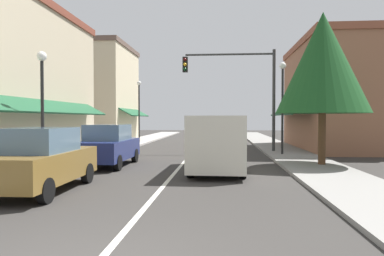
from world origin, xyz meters
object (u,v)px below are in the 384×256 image
object	(u,v)px
parked_car_second_left	(109,145)
traffic_signal_mast_arm	(243,82)
tree_right_near	(323,63)
van_in_lane	(218,141)
street_lamp_left_near	(42,91)
street_lamp_left_far	(139,102)
parked_car_nearest_left	(41,160)
street_lamp_right_mid	(283,93)

from	to	relation	value
parked_car_second_left	traffic_signal_mast_arm	bearing A→B (deg)	46.48
traffic_signal_mast_arm	tree_right_near	size ratio (longest dim) A/B	0.95
parked_car_second_left	van_in_lane	bearing A→B (deg)	-12.96
traffic_signal_mast_arm	van_in_lane	bearing A→B (deg)	-100.53
traffic_signal_mast_arm	tree_right_near	distance (m)	6.66
van_in_lane	street_lamp_left_near	distance (m)	6.85
traffic_signal_mast_arm	street_lamp_left_far	bearing A→B (deg)	135.97
parked_car_nearest_left	street_lamp_left_far	distance (m)	19.70
street_lamp_left_near	street_lamp_right_mid	xyz separation A→B (m)	(9.90, 6.66, 0.31)
parked_car_second_left	street_lamp_left_far	bearing A→B (deg)	98.04
street_lamp_right_mid	tree_right_near	size ratio (longest dim) A/B	0.78
tree_right_near	parked_car_nearest_left	bearing A→B (deg)	-147.96
parked_car_nearest_left	street_lamp_left_near	xyz separation A→B (m)	(-1.67, 3.30, 2.19)
traffic_signal_mast_arm	parked_car_second_left	bearing A→B (deg)	-133.53
parked_car_second_left	street_lamp_left_far	xyz separation A→B (m)	(-1.99, 14.11, 2.55)
parked_car_second_left	street_lamp_left_far	world-z (taller)	street_lamp_left_far
parked_car_nearest_left	traffic_signal_mast_arm	size ratio (longest dim) A/B	0.68
van_in_lane	street_lamp_right_mid	distance (m)	6.99
parked_car_nearest_left	street_lamp_left_far	bearing A→B (deg)	94.65
parked_car_second_left	tree_right_near	bearing A→B (deg)	2.39
parked_car_nearest_left	van_in_lane	size ratio (longest dim) A/B	0.79
street_lamp_left_far	traffic_signal_mast_arm	bearing A→B (deg)	-44.03
parked_car_nearest_left	van_in_lane	distance (m)	6.45
parked_car_second_left	tree_right_near	xyz separation A→B (m)	(8.95, 0.37, 3.44)
street_lamp_right_mid	van_in_lane	bearing A→B (deg)	-120.86
street_lamp_right_mid	tree_right_near	bearing A→B (deg)	-78.02
street_lamp_left_near	street_lamp_left_far	size ratio (longest dim) A/B	0.88
van_in_lane	traffic_signal_mast_arm	size ratio (longest dim) A/B	0.86
parked_car_second_left	street_lamp_right_mid	bearing A→B (deg)	29.85
tree_right_near	street_lamp_left_far	bearing A→B (deg)	128.56
street_lamp_left_far	tree_right_near	world-z (taller)	tree_right_near
parked_car_second_left	van_in_lane	distance (m)	4.78
street_lamp_left_near	tree_right_near	distance (m)	11.14
parked_car_second_left	street_lamp_right_mid	distance (m)	9.61
street_lamp_left_far	tree_right_near	size ratio (longest dim) A/B	0.80
parked_car_nearest_left	street_lamp_right_mid	bearing A→B (deg)	49.75
street_lamp_left_near	parked_car_second_left	bearing A→B (deg)	47.87
street_lamp_right_mid	street_lamp_left_far	size ratio (longest dim) A/B	0.98
parked_car_second_left	street_lamp_left_near	xyz separation A→B (m)	(-1.85, -2.04, 2.19)
parked_car_nearest_left	tree_right_near	xyz separation A→B (m)	(9.13, 5.72, 3.44)
parked_car_second_left	street_lamp_left_near	distance (m)	3.52
street_lamp_left_near	street_lamp_left_far	world-z (taller)	street_lamp_left_far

